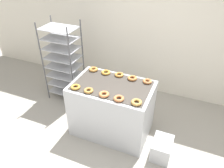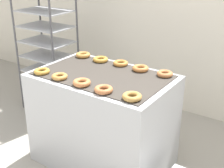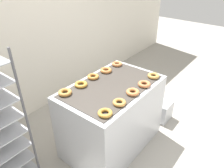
{
  "view_description": "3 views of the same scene",
  "coord_description": "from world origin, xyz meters",
  "px_view_note": "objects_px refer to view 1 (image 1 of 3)",
  "views": [
    {
      "loc": [
        1.06,
        -1.87,
        2.75
      ],
      "look_at": [
        0.0,
        0.65,
        0.94
      ],
      "focal_mm": 35.0,
      "sensor_mm": 36.0,
      "label": 1
    },
    {
      "loc": [
        1.52,
        -1.43,
        1.93
      ],
      "look_at": [
        0.0,
        0.8,
        0.78
      ],
      "focal_mm": 50.0,
      "sensor_mm": 36.0,
      "label": 2
    },
    {
      "loc": [
        -1.72,
        -0.69,
        2.22
      ],
      "look_at": [
        0.0,
        0.65,
        0.94
      ],
      "focal_mm": 35.0,
      "sensor_mm": 36.0,
      "label": 3
    }
  ],
  "objects_px": {
    "donut_far_right": "(132,78)",
    "donut_far_center": "(119,75)",
    "donut_near_left": "(89,90)",
    "donut_near_rightmost": "(136,102)",
    "donut_near_leftmost": "(76,87)",
    "donut_far_leftmost": "(94,69)",
    "glaze_bin": "(162,148)",
    "donut_near_right": "(119,99)",
    "donut_near_center": "(104,94)",
    "donut_far_rightmost": "(147,81)",
    "fryer_machine": "(112,109)",
    "donut_far_left": "(106,72)",
    "baking_rack_cart": "(63,61)"
  },
  "relations": [
    {
      "from": "donut_near_center",
      "to": "donut_far_center",
      "type": "distance_m",
      "value": 0.58
    },
    {
      "from": "donut_near_rightmost",
      "to": "donut_far_left",
      "type": "bearing_deg",
      "value": 141.29
    },
    {
      "from": "baking_rack_cart",
      "to": "donut_near_rightmost",
      "type": "height_order",
      "value": "baking_rack_cart"
    },
    {
      "from": "donut_near_rightmost",
      "to": "donut_near_right",
      "type": "bearing_deg",
      "value": -176.61
    },
    {
      "from": "donut_far_center",
      "to": "donut_far_right",
      "type": "relative_size",
      "value": 0.96
    },
    {
      "from": "glaze_bin",
      "to": "donut_near_left",
      "type": "relative_size",
      "value": 2.73
    },
    {
      "from": "donut_near_rightmost",
      "to": "donut_far_rightmost",
      "type": "distance_m",
      "value": 0.56
    },
    {
      "from": "donut_far_center",
      "to": "donut_far_right",
      "type": "height_order",
      "value": "donut_far_right"
    },
    {
      "from": "donut_near_leftmost",
      "to": "donut_near_rightmost",
      "type": "height_order",
      "value": "donut_near_rightmost"
    },
    {
      "from": "donut_near_rightmost",
      "to": "donut_far_rightmost",
      "type": "relative_size",
      "value": 1.05
    },
    {
      "from": "donut_near_leftmost",
      "to": "donut_near_left",
      "type": "bearing_deg",
      "value": -1.45
    },
    {
      "from": "donut_far_rightmost",
      "to": "fryer_machine",
      "type": "bearing_deg",
      "value": -149.26
    },
    {
      "from": "donut_near_leftmost",
      "to": "donut_far_left",
      "type": "bearing_deg",
      "value": 66.83
    },
    {
      "from": "donut_far_leftmost",
      "to": "donut_far_rightmost",
      "type": "height_order",
      "value": "donut_far_leftmost"
    },
    {
      "from": "donut_near_center",
      "to": "donut_far_leftmost",
      "type": "relative_size",
      "value": 0.99
    },
    {
      "from": "glaze_bin",
      "to": "donut_near_right",
      "type": "distance_m",
      "value": 1.04
    },
    {
      "from": "donut_far_center",
      "to": "donut_far_rightmost",
      "type": "relative_size",
      "value": 1.02
    },
    {
      "from": "donut_far_leftmost",
      "to": "donut_far_center",
      "type": "distance_m",
      "value": 0.45
    },
    {
      "from": "donut_near_center",
      "to": "donut_far_right",
      "type": "bearing_deg",
      "value": 68.2
    },
    {
      "from": "glaze_bin",
      "to": "donut_near_right",
      "type": "bearing_deg",
      "value": -173.61
    },
    {
      "from": "donut_far_rightmost",
      "to": "donut_near_left",
      "type": "bearing_deg",
      "value": -141.7
    },
    {
      "from": "donut_near_leftmost",
      "to": "donut_near_center",
      "type": "height_order",
      "value": "donut_near_center"
    },
    {
      "from": "donut_near_right",
      "to": "donut_far_leftmost",
      "type": "distance_m",
      "value": 0.9
    },
    {
      "from": "donut_near_center",
      "to": "donut_far_leftmost",
      "type": "distance_m",
      "value": 0.74
    },
    {
      "from": "donut_near_leftmost",
      "to": "donut_far_leftmost",
      "type": "distance_m",
      "value": 0.57
    },
    {
      "from": "baking_rack_cart",
      "to": "donut_far_left",
      "type": "distance_m",
      "value": 1.06
    },
    {
      "from": "donut_far_center",
      "to": "donut_far_rightmost",
      "type": "xyz_separation_m",
      "value": [
        0.48,
        -0.02,
        0.0
      ]
    },
    {
      "from": "donut_near_leftmost",
      "to": "donut_far_center",
      "type": "relative_size",
      "value": 0.99
    },
    {
      "from": "fryer_machine",
      "to": "donut_far_center",
      "type": "bearing_deg",
      "value": 90.89
    },
    {
      "from": "donut_near_left",
      "to": "donut_near_rightmost",
      "type": "height_order",
      "value": "donut_near_rightmost"
    },
    {
      "from": "donut_far_right",
      "to": "donut_near_right",
      "type": "bearing_deg",
      "value": -90.21
    },
    {
      "from": "donut_near_center",
      "to": "glaze_bin",
      "type": "bearing_deg",
      "value": 4.19
    },
    {
      "from": "fryer_machine",
      "to": "donut_near_right",
      "type": "relative_size",
      "value": 8.4
    },
    {
      "from": "donut_near_left",
      "to": "donut_far_left",
      "type": "relative_size",
      "value": 0.91
    },
    {
      "from": "donut_far_right",
      "to": "donut_far_center",
      "type": "bearing_deg",
      "value": 175.29
    },
    {
      "from": "donut_near_right",
      "to": "glaze_bin",
      "type": "bearing_deg",
      "value": 6.39
    },
    {
      "from": "glaze_bin",
      "to": "donut_near_center",
      "type": "relative_size",
      "value": 2.55
    },
    {
      "from": "donut_near_left",
      "to": "donut_near_rightmost",
      "type": "bearing_deg",
      "value": 0.36
    },
    {
      "from": "donut_near_right",
      "to": "donut_far_rightmost",
      "type": "xyz_separation_m",
      "value": [
        0.24,
        0.58,
        -0.0
      ]
    },
    {
      "from": "donut_near_left",
      "to": "donut_far_center",
      "type": "xyz_separation_m",
      "value": [
        0.24,
        0.58,
        0.0
      ]
    },
    {
      "from": "donut_far_left",
      "to": "baking_rack_cart",
      "type": "bearing_deg",
      "value": 165.41
    },
    {
      "from": "donut_far_leftmost",
      "to": "donut_far_center",
      "type": "relative_size",
      "value": 1.04
    },
    {
      "from": "donut_far_left",
      "to": "donut_far_right",
      "type": "height_order",
      "value": "donut_far_right"
    },
    {
      "from": "fryer_machine",
      "to": "donut_near_left",
      "type": "distance_m",
      "value": 0.61
    },
    {
      "from": "donut_near_left",
      "to": "donut_far_right",
      "type": "distance_m",
      "value": 0.74
    },
    {
      "from": "donut_near_center",
      "to": "donut_far_left",
      "type": "relative_size",
      "value": 0.98
    },
    {
      "from": "donut_far_leftmost",
      "to": "donut_near_rightmost",
      "type": "bearing_deg",
      "value": -31.54
    },
    {
      "from": "donut_near_leftmost",
      "to": "donut_near_right",
      "type": "xyz_separation_m",
      "value": [
        0.69,
        -0.02,
        0.0
      ]
    },
    {
      "from": "fryer_machine",
      "to": "donut_far_rightmost",
      "type": "xyz_separation_m",
      "value": [
        0.47,
        0.28,
        0.48
      ]
    },
    {
      "from": "baking_rack_cart",
      "to": "donut_far_center",
      "type": "xyz_separation_m",
      "value": [
        1.24,
        -0.25,
        0.13
      ]
    }
  ]
}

